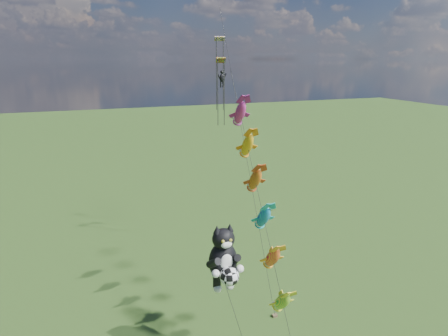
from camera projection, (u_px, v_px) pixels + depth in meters
name	position (u px, v px, depth m)	size (l,w,h in m)	color
cat_kite_rig	(224.00, 259.00, 25.16)	(2.65, 4.04, 10.13)	brown
fish_windsock_rig	(259.00, 199.00, 26.56)	(1.51, 15.94, 19.70)	brown
parafoil_rig	(223.00, 79.00, 39.42)	(2.05, 17.51, 25.97)	brown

